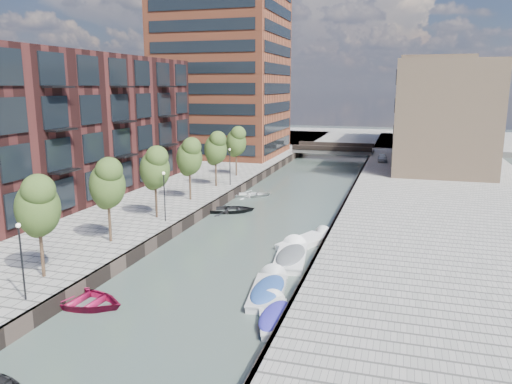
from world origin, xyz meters
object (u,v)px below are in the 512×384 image
at_px(tree_6, 236,141).
at_px(tree_2, 107,182).
at_px(tree_3, 155,167).
at_px(motorboat_4, 291,256).
at_px(motorboat_0, 274,315).
at_px(sloop_4, 231,212).
at_px(tree_5, 215,147).
at_px(motorboat_2, 309,242).
at_px(sloop_3, 252,196).
at_px(car, 383,158).
at_px(tree_4, 189,156).
at_px(sloop_2, 82,305).
at_px(motorboat_3, 269,290).
at_px(bridge, 334,150).
at_px(tree_1, 37,204).

bearing_deg(tree_6, tree_2, -90.00).
bearing_deg(tree_3, motorboat_4, -18.90).
relative_size(tree_2, motorboat_0, 1.27).
relative_size(tree_2, sloop_4, 1.27).
distance_m(tree_5, motorboat_2, 20.11).
relative_size(tree_6, motorboat_2, 1.09).
relative_size(sloop_4, motorboat_2, 0.86).
distance_m(sloop_3, car, 27.07).
xyz_separation_m(tree_3, sloop_3, (4.05, 14.29, -5.31)).
relative_size(tree_4, motorboat_2, 1.09).
relative_size(tree_2, tree_3, 1.00).
relative_size(sloop_4, car, 1.36).
relative_size(tree_6, motorboat_0, 1.27).
bearing_deg(motorboat_2, tree_4, 150.89).
height_order(tree_2, sloop_2, tree_2).
distance_m(tree_6, motorboat_2, 25.57).
height_order(tree_4, motorboat_2, tree_4).
distance_m(motorboat_3, motorboat_4, 6.08).
distance_m(tree_5, sloop_4, 9.63).
height_order(bridge, motorboat_2, bridge).
relative_size(tree_6, sloop_4, 1.27).
bearing_deg(car, motorboat_2, -98.05).
relative_size(motorboat_0, car, 1.37).
xyz_separation_m(tree_3, sloop_4, (4.13, 7.11, -5.31)).
relative_size(tree_5, sloop_2, 1.16).
distance_m(bridge, motorboat_3, 57.57).
bearing_deg(tree_2, tree_5, 90.00).
xyz_separation_m(sloop_2, sloop_3, (0.95, 29.18, 0.00)).
bearing_deg(tree_3, bridge, 79.75).
height_order(tree_6, sloop_3, tree_6).
distance_m(tree_3, sloop_4, 9.79).
xyz_separation_m(tree_4, tree_6, (0.00, 14.00, 0.00)).
relative_size(tree_4, motorboat_4, 1.01).
height_order(motorboat_3, car, car).
bearing_deg(tree_5, tree_3, -90.00).
bearing_deg(motorboat_0, motorboat_4, 96.97).
bearing_deg(motorboat_0, sloop_3, 109.25).
bearing_deg(sloop_4, motorboat_4, -165.59).
distance_m(tree_2, sloop_3, 22.31).
bearing_deg(motorboat_3, tree_6, 111.91).
xyz_separation_m(bridge, tree_6, (-8.50, -26.00, 3.92)).
bearing_deg(sloop_2, tree_3, 14.98).
bearing_deg(sloop_2, tree_6, 8.16).
distance_m(bridge, tree_5, 34.30).
bearing_deg(motorboat_2, sloop_4, 140.49).
relative_size(bridge, tree_6, 2.18).
height_order(motorboat_2, motorboat_4, motorboat_4).
distance_m(tree_1, motorboat_3, 14.08).
bearing_deg(motorboat_2, tree_1, -133.82).
xyz_separation_m(tree_2, motorboat_4, (12.63, 2.67, -5.08)).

